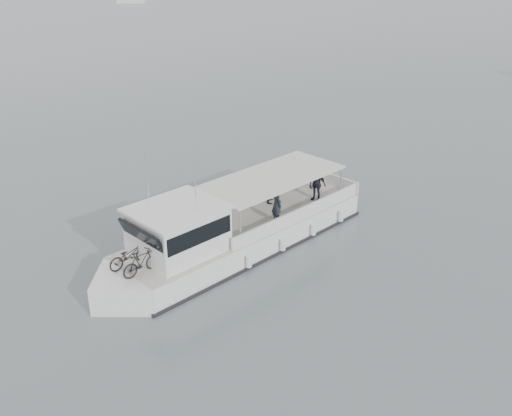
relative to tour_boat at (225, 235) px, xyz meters
name	(u,v)px	position (x,y,z in m)	size (l,w,h in m)	color
ground	(241,223)	(1.84, 2.25, -0.90)	(1400.00, 1400.00, 0.00)	#535E62
tour_boat	(225,235)	(0.00, 0.00, 0.00)	(13.01, 6.33, 5.49)	white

